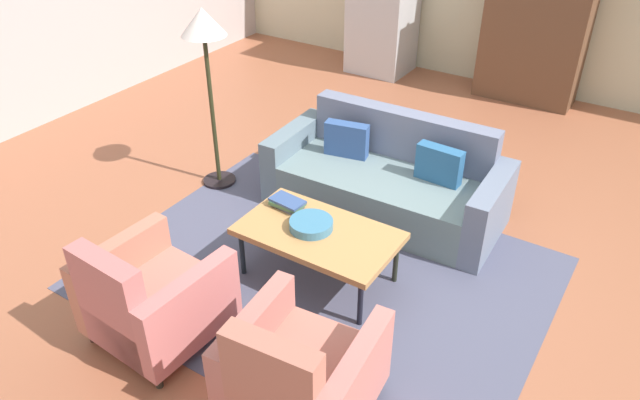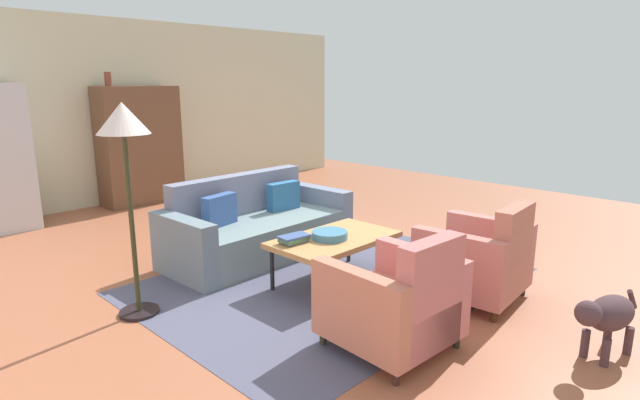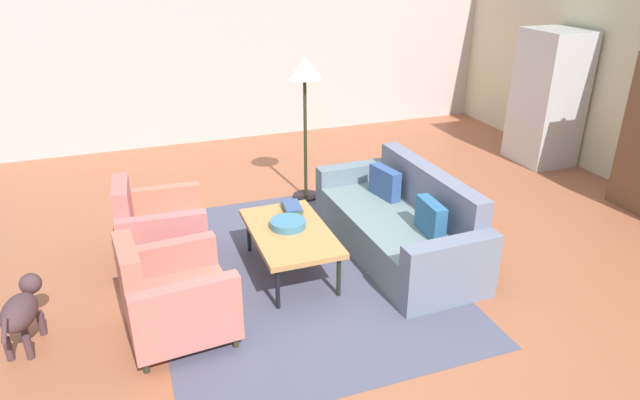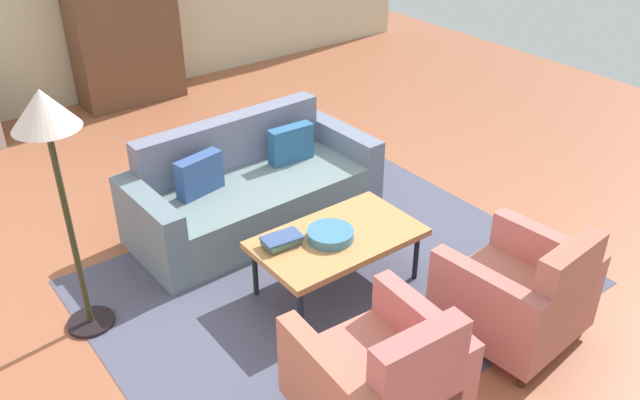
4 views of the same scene
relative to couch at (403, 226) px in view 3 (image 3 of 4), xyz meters
name	(u,v)px [view 3 (image 3 of 4)]	position (x,y,z in m)	size (l,w,h in m)	color
ground_plane	(365,271)	(0.23, -0.51, -0.29)	(10.83, 10.83, 0.00)	#A35C3F
wall_left	(249,48)	(-4.28, -0.51, 1.11)	(0.12, 8.12, 2.80)	beige
area_rug	(296,270)	(0.00, -1.14, -0.28)	(3.40, 2.60, 0.01)	#4F5067
couch	(403,226)	(0.00, 0.00, 0.00)	(2.13, 0.96, 0.86)	slate
coffee_table	(290,234)	(0.00, -1.19, 0.12)	(1.20, 0.70, 0.45)	black
armchair_left	(156,232)	(-0.60, -2.35, 0.06)	(0.84, 0.84, 0.88)	#2C2D1E
armchair_right	(170,300)	(0.61, -2.35, 0.06)	(0.87, 0.87, 0.88)	#372A11
fruit_bowl	(288,224)	(-0.06, -1.19, 0.20)	(0.33, 0.33, 0.07)	teal
book_stack	(292,208)	(-0.38, -1.05, 0.20)	(0.29, 0.19, 0.07)	#4F535F
refrigerator	(548,98)	(-1.70, 3.10, 0.64)	(0.80, 0.73, 1.85)	#B7BABF
floor_lamp	(305,81)	(-1.61, -0.49, 1.16)	(0.40, 0.40, 1.72)	black
dog	(21,310)	(0.31, -3.44, 0.03)	(0.70, 0.33, 0.48)	#483237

